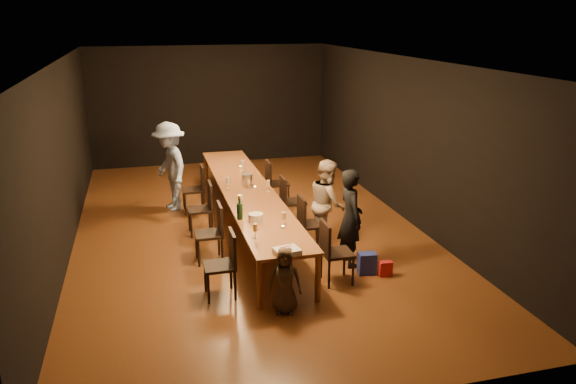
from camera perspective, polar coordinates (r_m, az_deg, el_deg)
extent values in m
plane|color=#4B2212|center=(10.24, -4.08, -3.76)|extent=(10.00, 10.00, 0.00)
cube|color=black|center=(14.65, -7.94, 8.70)|extent=(6.00, 0.04, 3.00)
cube|color=black|center=(5.20, 6.11, -7.74)|extent=(6.00, 0.04, 3.00)
cube|color=black|center=(9.73, -21.93, 3.11)|extent=(0.04, 10.00, 3.00)
cube|color=black|center=(10.74, 11.74, 5.29)|extent=(0.04, 10.00, 3.00)
cube|color=silver|center=(9.57, -4.47, 13.22)|extent=(6.00, 10.00, 0.04)
cube|color=brown|center=(10.00, -4.16, 0.11)|extent=(0.90, 6.00, 0.05)
cylinder|color=brown|center=(7.42, -2.92, -9.42)|extent=(0.08, 0.08, 0.70)
cylinder|color=brown|center=(7.61, 3.05, -8.72)|extent=(0.08, 0.08, 0.70)
cylinder|color=brown|center=(12.80, -8.32, 2.14)|extent=(0.08, 0.08, 0.70)
cylinder|color=brown|center=(12.91, -4.80, 2.39)|extent=(0.08, 0.08, 0.70)
imported|color=black|center=(8.61, 6.38, -2.61)|extent=(0.37, 0.56, 1.53)
imported|color=#BDA48E|center=(9.31, 4.02, -1.13)|extent=(0.66, 0.79, 1.48)
imported|color=#98B7EC|center=(11.24, -11.89, 2.54)|extent=(0.93, 1.27, 1.75)
imported|color=#443526|center=(7.31, -0.33, -8.99)|extent=(0.50, 0.39, 0.89)
cube|color=red|center=(8.53, 9.86, -7.69)|extent=(0.20, 0.12, 0.23)
cube|color=#223196|center=(8.54, 8.03, -7.19)|extent=(0.28, 0.20, 0.33)
cube|color=white|center=(7.31, -0.10, -6.04)|extent=(0.36, 0.30, 0.07)
cube|color=black|center=(7.27, -0.05, -5.85)|extent=(0.12, 0.10, 0.00)
cube|color=red|center=(7.36, -0.23, -5.58)|extent=(0.17, 0.05, 0.00)
cylinder|color=white|center=(8.42, -3.30, -2.62)|extent=(0.29, 0.29, 0.12)
cylinder|color=silver|center=(10.22, -4.16, 1.28)|extent=(0.25, 0.25, 0.21)
cylinder|color=#B2B7B2|center=(8.17, -0.51, -3.60)|extent=(0.05, 0.05, 0.03)
cylinder|color=#B2B7B2|center=(10.06, -3.38, 0.47)|extent=(0.05, 0.05, 0.03)
cylinder|color=#B2B7B2|center=(11.44, -4.84, 2.55)|extent=(0.05, 0.05, 0.03)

